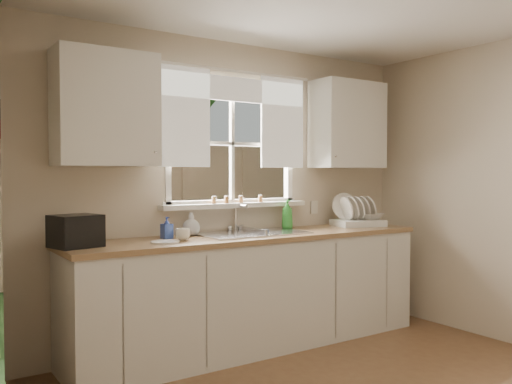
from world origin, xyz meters
TOP-DOWN VIEW (x-y plane):
  - room_walls at (0.00, -0.07)m, footprint 3.62×4.02m
  - window at (0.00, 2.00)m, footprint 1.38×0.16m
  - curtains at (0.00, 1.95)m, footprint 1.50×0.03m
  - base_cabinets at (0.00, 1.68)m, footprint 3.00×0.62m
  - countertop at (0.00, 1.68)m, footprint 3.04×0.65m
  - upper_cabinet_left at (-1.15, 1.82)m, footprint 0.70×0.33m
  - upper_cabinet_right at (1.15, 1.82)m, footprint 0.70×0.33m
  - wall_outlet at (0.88, 1.99)m, footprint 0.08×0.01m
  - sill_jars at (-0.01, 1.94)m, footprint 0.50×0.04m
  - backyard at (0.58, 8.42)m, footprint 20.00×10.00m
  - sink at (0.00, 1.71)m, footprint 0.88×0.52m
  - dish_rack at (1.17, 1.72)m, footprint 0.50×0.42m
  - bowl at (1.29, 1.67)m, footprint 0.25×0.25m
  - soap_bottle_a at (0.46, 1.85)m, footprint 0.10×0.10m
  - soap_bottle_b at (-0.70, 1.80)m, footprint 0.08×0.08m
  - soap_bottle_c at (-0.46, 1.88)m, footprint 0.18×0.18m
  - saucer at (-0.82, 1.58)m, footprint 0.20×0.20m
  - cup at (-0.65, 1.64)m, footprint 0.14×0.14m
  - black_appliance at (-1.40, 1.70)m, footprint 0.35×0.32m

SIDE VIEW (x-z plane):
  - base_cabinets at x=0.00m, z-range 0.00..0.87m
  - sink at x=0.00m, z-range 0.64..1.04m
  - countertop at x=0.00m, z-range 0.87..0.91m
  - saucer at x=-0.82m, z-range 0.91..0.92m
  - cup at x=-0.65m, z-range 0.91..1.00m
  - dish_rack at x=1.17m, z-range 0.84..1.14m
  - soap_bottle_b at x=-0.70m, z-range 0.91..1.07m
  - bowl at x=1.29m, z-range 0.97..1.03m
  - soap_bottle_c at x=-0.46m, z-range 0.91..1.09m
  - black_appliance at x=-1.40m, z-range 0.91..1.12m
  - soap_bottle_a at x=0.46m, z-range 0.91..1.17m
  - wall_outlet at x=0.88m, z-range 1.02..1.14m
  - sill_jars at x=-0.01m, z-range 1.15..1.21m
  - room_walls at x=0.00m, z-range -0.01..2.49m
  - window at x=0.00m, z-range 0.95..2.02m
  - upper_cabinet_left at x=-1.15m, z-range 1.45..2.25m
  - upper_cabinet_right at x=1.15m, z-range 1.45..2.25m
  - curtains at x=0.00m, z-range 1.53..2.34m
  - backyard at x=0.58m, z-range 0.40..6.53m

